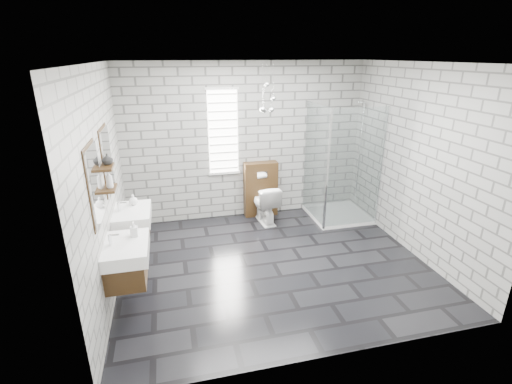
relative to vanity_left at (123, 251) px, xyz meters
name	(u,v)px	position (x,y,z in m)	size (l,w,h in m)	color
floor	(274,263)	(1.91, 0.56, -0.77)	(4.20, 3.60, 0.02)	black
ceiling	(278,62)	(1.91, 0.56, 1.95)	(4.20, 3.60, 0.02)	white
wall_back	(246,142)	(1.91, 2.37, 0.59)	(4.20, 0.02, 2.70)	gray
wall_front	(336,234)	(1.91, -1.25, 0.59)	(4.20, 0.02, 2.70)	gray
wall_left	(103,185)	(-0.20, 0.56, 0.59)	(0.02, 3.60, 2.70)	gray
wall_right	(417,162)	(4.02, 0.56, 0.59)	(0.02, 3.60, 2.70)	gray
vanity_left	(123,251)	(0.00, 0.00, 0.00)	(0.47, 0.70, 1.57)	#3F2913
vanity_right	(129,217)	(0.00, 0.95, 0.00)	(0.47, 0.70, 1.57)	#3F2913
shelf_lower	(110,189)	(-0.12, 0.51, 0.56)	(0.14, 0.30, 0.03)	#3F2913
shelf_upper	(107,167)	(-0.12, 0.51, 0.82)	(0.14, 0.30, 0.03)	#3F2913
window	(223,132)	(1.51, 2.35, 0.79)	(0.56, 0.05, 1.48)	white
cistern_panel	(261,189)	(2.15, 2.26, -0.26)	(0.60, 0.20, 1.00)	#3F2913
flush_plate	(262,175)	(2.15, 2.16, 0.04)	(0.18, 0.01, 0.12)	silver
shower_enclosure	(337,193)	(3.41, 1.75, -0.25)	(1.00, 1.00, 2.03)	white
pendant_cluster	(268,102)	(2.17, 1.93, 1.33)	(0.30, 0.29, 0.79)	silver
toilet	(265,203)	(2.15, 1.95, -0.41)	(0.38, 0.67, 0.68)	white
soap_bottle_a	(134,229)	(0.13, 0.15, 0.18)	(0.08, 0.08, 0.18)	#B2B2B2
soap_bottle_b	(133,200)	(0.06, 1.13, 0.17)	(0.12, 0.12, 0.15)	#B2B2B2
soap_bottle_c	(109,179)	(-0.11, 0.50, 0.68)	(0.08, 0.08, 0.21)	#B2B2B2
vase	(107,159)	(-0.11, 0.57, 0.90)	(0.12, 0.12, 0.13)	#B2B2B2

